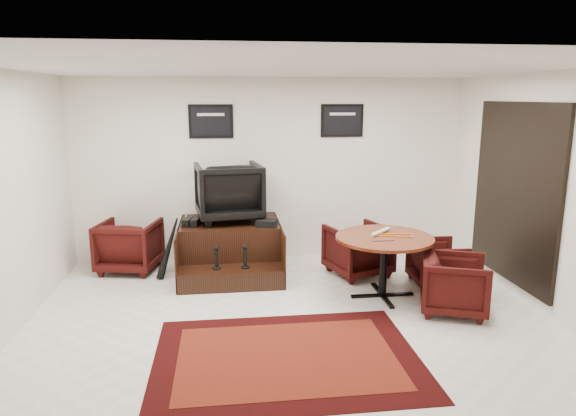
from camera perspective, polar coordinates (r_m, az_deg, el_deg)
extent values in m
plane|color=white|center=(5.96, 0.49, -12.66)|extent=(6.00, 6.00, 0.00)
cube|color=silver|center=(7.96, -1.88, 4.25)|extent=(6.00, 0.02, 2.80)
cube|color=silver|center=(3.15, 6.63, -8.51)|extent=(6.00, 0.02, 2.80)
cube|color=silver|center=(6.61, 27.25, 1.23)|extent=(0.02, 5.00, 2.80)
cube|color=white|center=(5.41, 0.54, 15.34)|extent=(6.00, 5.00, 0.02)
cube|color=black|center=(7.19, 23.88, 1.52)|extent=(0.05, 1.90, 2.30)
cube|color=black|center=(7.19, 23.81, 1.52)|extent=(0.02, 1.72, 2.12)
cube|color=black|center=(7.19, 23.84, 1.52)|extent=(0.03, 0.05, 2.12)
cube|color=black|center=(7.84, -8.56, 9.51)|extent=(0.66, 0.03, 0.50)
cube|color=black|center=(7.83, -8.56, 9.50)|extent=(0.58, 0.01, 0.42)
cube|color=silver|center=(7.82, -8.58, 10.23)|extent=(0.40, 0.00, 0.04)
cube|color=black|center=(8.05, 6.03, 9.64)|extent=(0.66, 0.03, 0.50)
cube|color=black|center=(8.03, 6.06, 9.64)|extent=(0.58, 0.01, 0.42)
cube|color=silver|center=(8.02, 6.08, 10.35)|extent=(0.40, 0.00, 0.04)
cube|color=black|center=(5.25, -0.15, -16.27)|extent=(2.59, 1.94, 0.01)
cube|color=#511A0B|center=(5.24, -0.15, -16.21)|extent=(2.12, 1.48, 0.01)
cube|color=black|center=(7.61, -6.45, -4.15)|extent=(1.42, 1.05, 0.74)
cube|color=black|center=(6.98, -6.31, -7.72)|extent=(1.42, 0.42, 0.26)
cube|color=black|center=(7.44, -11.89, -4.73)|extent=(0.02, 1.48, 0.74)
cube|color=black|center=(7.45, -0.97, -4.44)|extent=(0.02, 1.48, 0.74)
cylinder|color=black|center=(6.94, -7.92, -6.66)|extent=(0.11, 0.11, 0.02)
cylinder|color=black|center=(6.90, -7.95, -5.64)|extent=(0.04, 0.04, 0.24)
sphere|color=black|center=(6.85, -7.99, -4.40)|extent=(0.07, 0.07, 0.07)
cylinder|color=black|center=(6.94, -4.77, -6.57)|extent=(0.11, 0.11, 0.02)
cylinder|color=black|center=(6.90, -4.78, -5.55)|extent=(0.04, 0.04, 0.24)
sphere|color=black|center=(6.85, -4.81, -4.32)|extent=(0.07, 0.07, 0.07)
imported|color=black|center=(7.47, -6.61, 2.13)|extent=(1.01, 0.96, 0.94)
cube|color=black|center=(7.35, -11.10, -1.49)|extent=(0.16, 0.30, 0.10)
cube|color=black|center=(7.32, -10.19, -1.51)|extent=(0.16, 0.30, 0.10)
cube|color=black|center=(7.15, -2.39, -1.69)|extent=(0.32, 0.27, 0.10)
imported|color=black|center=(7.87, -17.22, -3.75)|extent=(0.94, 0.90, 0.83)
cylinder|color=#47180A|center=(6.54, 10.67, -3.28)|extent=(1.22, 1.22, 0.04)
cylinder|color=black|center=(6.65, 10.54, -6.41)|extent=(0.10, 0.10, 0.72)
cube|color=black|center=(6.79, 10.41, -9.50)|extent=(0.82, 0.06, 0.03)
cube|color=black|center=(6.79, 10.41, -9.50)|extent=(0.06, 0.82, 0.03)
imported|color=black|center=(7.42, 7.77, -4.35)|extent=(0.97, 0.94, 0.80)
imported|color=black|center=(7.26, 16.27, -5.64)|extent=(0.63, 0.67, 0.67)
imported|color=black|center=(6.41, 18.04, -7.82)|extent=(0.89, 0.92, 0.75)
cylinder|color=silver|center=(6.65, 10.24, -2.62)|extent=(0.34, 0.33, 0.05)
cylinder|color=orange|center=(6.55, 11.87, -3.09)|extent=(0.44, 0.13, 0.01)
cylinder|color=orange|center=(6.64, 11.59, -2.86)|extent=(0.45, 0.07, 0.01)
cylinder|color=#4C1933|center=(6.31, 9.78, -3.63)|extent=(0.10, 0.03, 0.01)
cylinder|color=#4C1933|center=(6.32, 10.30, -3.60)|extent=(0.10, 0.03, 0.01)
cylinder|color=#4C1933|center=(6.34, 10.82, -3.58)|extent=(0.10, 0.03, 0.01)
cylinder|color=#4C1933|center=(6.36, 11.33, -3.55)|extent=(0.10, 0.03, 0.01)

